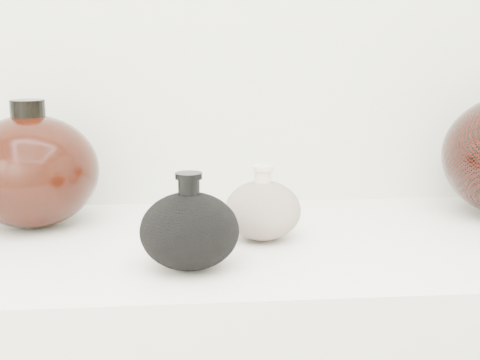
{
  "coord_description": "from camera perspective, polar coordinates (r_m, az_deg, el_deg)",
  "views": [
    {
      "loc": [
        -0.09,
        -0.03,
        1.2
      ],
      "look_at": [
        -0.0,
        0.92,
        1.0
      ],
      "focal_mm": 50.0,
      "sensor_mm": 36.0,
      "label": 1
    }
  ],
  "objects": [
    {
      "name": "black_gourd_vase",
      "position": [
        0.89,
        -4.33,
        -4.28
      ],
      "size": [
        0.14,
        0.14,
        0.13
      ],
      "color": "black",
      "rests_on": "display_counter"
    },
    {
      "name": "cream_gourd_vase",
      "position": [
        1.02,
        1.95,
        -2.55
      ],
      "size": [
        0.14,
        0.14,
        0.12
      ],
      "color": "beige",
      "rests_on": "display_counter"
    },
    {
      "name": "left_round_pot",
      "position": [
        1.14,
        -17.36,
        0.77
      ],
      "size": [
        0.25,
        0.25,
        0.21
      ],
      "color": "black",
      "rests_on": "display_counter"
    }
  ]
}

